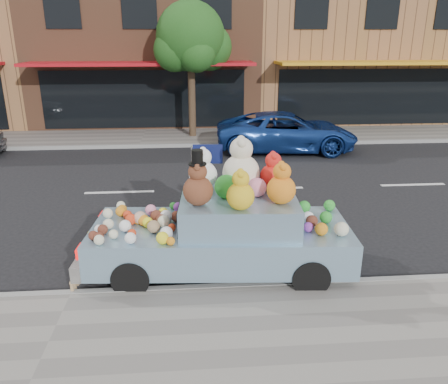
{
  "coord_description": "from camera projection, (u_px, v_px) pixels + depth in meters",
  "views": [
    {
      "loc": [
        1.89,
        -11.01,
        3.8
      ],
      "look_at": [
        2.46,
        -3.75,
        1.25
      ],
      "focal_mm": 35.0,
      "sensor_mm": 36.0,
      "label": 1
    }
  ],
  "objects": [
    {
      "name": "ground",
      "position": [
        120.0,
        192.0,
        11.47
      ],
      "size": [
        120.0,
        120.0,
        0.0
      ],
      "primitive_type": "plane",
      "color": "black",
      "rests_on": "ground"
    },
    {
      "name": "near_sidewalk",
      "position": [
        41.0,
        363.0,
        5.34
      ],
      "size": [
        60.0,
        3.0,
        0.12
      ],
      "primitive_type": "cube",
      "color": "gray",
      "rests_on": "ground"
    },
    {
      "name": "far_sidewalk",
      "position": [
        143.0,
        138.0,
        17.57
      ],
      "size": [
        60.0,
        3.0,
        0.12
      ],
      "primitive_type": "cube",
      "color": "gray",
      "rests_on": "ground"
    },
    {
      "name": "near_kerb",
      "position": [
        72.0,
        295.0,
        6.75
      ],
      "size": [
        60.0,
        0.12,
        0.13
      ],
      "primitive_type": "cube",
      "color": "gray",
      "rests_on": "ground"
    },
    {
      "name": "far_kerb",
      "position": [
        139.0,
        146.0,
        16.15
      ],
      "size": [
        60.0,
        0.12,
        0.13
      ],
      "primitive_type": "cube",
      "color": "gray",
      "rests_on": "ground"
    },
    {
      "name": "storefront_mid",
      "position": [
        149.0,
        43.0,
        21.53
      ],
      "size": [
        10.0,
        9.8,
        7.3
      ],
      "color": "brown",
      "rests_on": "ground"
    },
    {
      "name": "storefront_right",
      "position": [
        347.0,
        43.0,
        22.27
      ],
      "size": [
        10.0,
        9.8,
        7.3
      ],
      "color": "#92613D",
      "rests_on": "ground"
    },
    {
      "name": "street_tree",
      "position": [
        191.0,
        42.0,
        16.56
      ],
      "size": [
        3.0,
        2.7,
        5.22
      ],
      "color": "#38281C",
      "rests_on": "ground"
    },
    {
      "name": "car_blue",
      "position": [
        286.0,
        132.0,
        15.56
      ],
      "size": [
        5.14,
        2.72,
        1.38
      ],
      "primitive_type": "imported",
      "rotation": [
        0.0,
        0.0,
        1.48
      ],
      "color": "#1B4097",
      "rests_on": "ground"
    },
    {
      "name": "art_car",
      "position": [
        223.0,
        227.0,
        7.36
      ],
      "size": [
        4.59,
        2.04,
        2.28
      ],
      "rotation": [
        0.0,
        0.0,
        -0.07
      ],
      "color": "black",
      "rests_on": "ground"
    }
  ]
}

